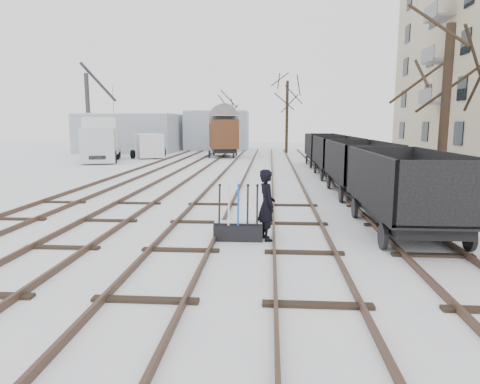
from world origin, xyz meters
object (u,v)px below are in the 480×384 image
object	(u,v)px
freight_wagon_a	(405,202)
lorry	(101,139)
worker	(267,205)
box_van_wagon	(223,133)
ground_frame	(238,230)
panel_van	(149,145)
crane	(90,129)

from	to	relation	value
freight_wagon_a	lorry	xyz separation A→B (m)	(-17.76, 22.26, 0.94)
worker	freight_wagon_a	bearing A→B (deg)	-91.18
freight_wagon_a	box_van_wagon	bearing A→B (deg)	106.70
ground_frame	freight_wagon_a	bearing A→B (deg)	14.14
panel_van	freight_wagon_a	bearing A→B (deg)	-83.36
worker	box_van_wagon	distance (m)	28.81
lorry	crane	xyz separation A→B (m)	(-5.24, 10.07, 0.61)
freight_wagon_a	lorry	distance (m)	28.49
ground_frame	freight_wagon_a	xyz separation A→B (m)	(4.67, 1.21, 0.60)
box_van_wagon	panel_van	size ratio (longest dim) A/B	1.01
worker	lorry	distance (m)	27.18
ground_frame	crane	world-z (taller)	crane
lorry	panel_van	distance (m)	4.82
ground_frame	crane	distance (m)	38.29
box_van_wagon	lorry	xyz separation A→B (m)	(-9.55, -5.09, -0.37)
ground_frame	box_van_wagon	bearing A→B (deg)	96.67
lorry	box_van_wagon	bearing A→B (deg)	11.52
ground_frame	worker	xyz separation A→B (m)	(0.75, 0.10, 0.67)
freight_wagon_a	box_van_wagon	size ratio (longest dim) A/B	1.06
ground_frame	freight_wagon_a	size ratio (longest dim) A/B	0.26
panel_van	crane	distance (m)	10.32
worker	panel_van	xyz separation A→B (m)	(-10.99, 27.19, 0.16)
crane	panel_van	bearing A→B (deg)	-17.87
worker	box_van_wagon	xyz separation A→B (m)	(-4.28, 28.46, 1.24)
box_van_wagon	ground_frame	bearing A→B (deg)	-93.94
panel_van	crane	xyz separation A→B (m)	(-8.09, 6.26, 1.33)
box_van_wagon	panel_van	world-z (taller)	box_van_wagon
ground_frame	crane	xyz separation A→B (m)	(-18.33, 33.54, 2.16)
worker	lorry	size ratio (longest dim) A/B	0.23
panel_van	ground_frame	bearing A→B (deg)	-92.55
box_van_wagon	lorry	world-z (taller)	box_van_wagon
freight_wagon_a	panel_van	size ratio (longest dim) A/B	1.07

